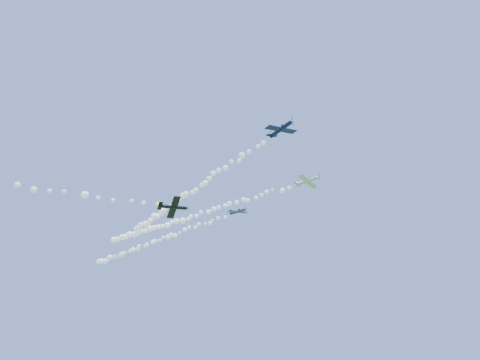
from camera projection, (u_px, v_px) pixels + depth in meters
The scene contains 7 objects.
plane_white at pixel (307, 181), 112.29m from camera, with size 8.09×8.49×2.16m.
smoke_trail_white at pixel (189, 217), 137.62m from camera, with size 86.83×11.07×3.33m, color white, non-canonical shape.
plane_navy at pixel (281, 129), 83.38m from camera, with size 7.35×7.68×2.18m.
smoke_trail_navy at pixel (187, 195), 113.91m from camera, with size 72.31×32.06×2.92m, color white, non-canonical shape.
plane_grey at pixel (238, 211), 117.23m from camera, with size 6.97×7.26×2.41m.
smoke_trail_grey at pixel (153, 242), 143.82m from camera, with size 79.35×18.63×3.14m, color white, non-canonical shape.
plane_black at pixel (173, 207), 80.64m from camera, with size 5.99×5.97×2.54m.
Camera 1 is at (55.87, -80.37, 3.67)m, focal length 30.00 mm.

